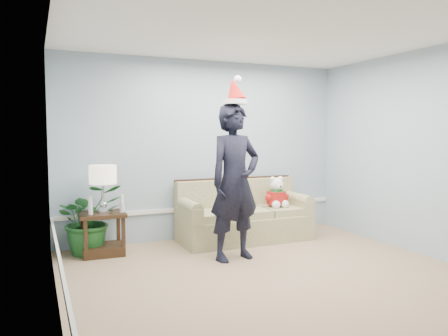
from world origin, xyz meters
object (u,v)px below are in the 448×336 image
(sofa, at_px, (243,218))
(table_lamp, at_px, (103,177))
(side_table, at_px, (103,238))
(man, at_px, (235,182))
(houseplant, at_px, (89,219))
(teddy_bear, at_px, (277,196))

(sofa, bearing_deg, table_lamp, -178.33)
(side_table, bearing_deg, table_lamp, -64.89)
(sofa, relative_size, man, 0.99)
(table_lamp, distance_m, houseplant, 0.62)
(sofa, distance_m, houseplant, 2.23)
(sofa, height_order, houseplant, houseplant)
(man, xyz_separation_m, teddy_bear, (1.06, 0.77, -0.34))
(man, distance_m, teddy_bear, 1.36)
(table_lamp, relative_size, teddy_bear, 1.31)
(sofa, distance_m, man, 1.23)
(sofa, bearing_deg, man, -121.32)
(side_table, distance_m, teddy_bear, 2.62)
(man, bearing_deg, houseplant, 139.12)
(sofa, height_order, side_table, sofa)
(sofa, height_order, table_lamp, table_lamp)
(table_lamp, height_order, houseplant, table_lamp)
(side_table, xyz_separation_m, man, (1.52, -0.87, 0.77))
(teddy_bear, bearing_deg, table_lamp, 179.00)
(teddy_bear, bearing_deg, sofa, 168.27)
(houseplant, height_order, man, man)
(man, bearing_deg, side_table, 140.10)
(man, height_order, teddy_bear, man)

